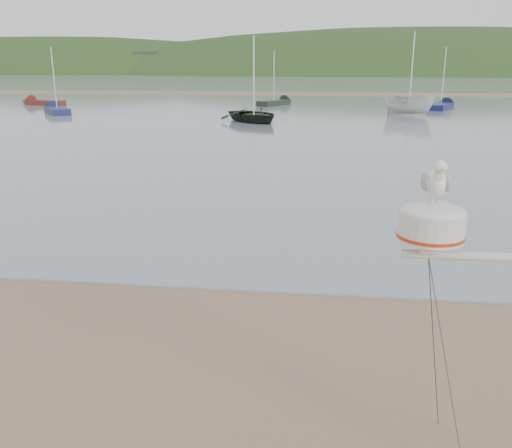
# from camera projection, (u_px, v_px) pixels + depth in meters

# --- Properties ---
(ground) EXTENTS (560.00, 560.00, 0.00)m
(ground) POSITION_uv_depth(u_px,v_px,m) (37.00, 420.00, 6.40)
(ground) COLOR #7D5F48
(ground) RESTS_ON ground
(water) EXTENTS (560.00, 256.00, 0.04)m
(water) POSITION_uv_depth(u_px,v_px,m) (312.00, 80.00, 131.94)
(water) COLOR gray
(water) RESTS_ON ground
(sandbar) EXTENTS (560.00, 7.00, 0.07)m
(sandbar) POSITION_uv_depth(u_px,v_px,m) (300.00, 94.00, 72.95)
(sandbar) COLOR #7D5F48
(sandbar) RESTS_ON water
(hill_ridge) EXTENTS (620.00, 180.00, 80.00)m
(hill_ridge) POSITION_uv_depth(u_px,v_px,m) (359.00, 120.00, 233.35)
(hill_ridge) COLOR #1F3716
(hill_ridge) RESTS_ON ground
(far_cottages) EXTENTS (294.40, 6.30, 8.00)m
(far_cottages) POSITION_uv_depth(u_px,v_px,m) (325.00, 63.00, 191.32)
(far_cottages) COLOR beige
(far_cottages) RESTS_ON ground
(boat_dark) EXTENTS (3.31, 3.04, 4.89)m
(boat_dark) POSITION_uv_depth(u_px,v_px,m) (254.00, 86.00, 37.53)
(boat_dark) COLOR black
(boat_dark) RESTS_ON water
(boat_white) EXTENTS (2.41, 2.40, 4.48)m
(boat_white) POSITION_uv_depth(u_px,v_px,m) (411.00, 86.00, 42.27)
(boat_white) COLOR silver
(boat_white) RESTS_ON water
(sailboat_dark_mid) EXTENTS (3.76, 5.48, 5.51)m
(sailboat_dark_mid) POSITION_uv_depth(u_px,v_px,m) (281.00, 102.00, 54.14)
(sailboat_dark_mid) COLOR black
(sailboat_dark_mid) RESTS_ON ground
(dinghy_red_far) EXTENTS (5.79, 3.45, 1.39)m
(dinghy_red_far) POSITION_uv_depth(u_px,v_px,m) (36.00, 102.00, 54.05)
(dinghy_red_far) COLOR #591E14
(dinghy_red_far) RESTS_ON ground
(sailboat_blue_near) EXTENTS (4.51, 5.39, 5.70)m
(sailboat_blue_near) POSITION_uv_depth(u_px,v_px,m) (54.00, 109.00, 45.54)
(sailboat_blue_near) COLOR #141947
(sailboat_blue_near) RESTS_ON ground
(sailboat_blue_far) EXTENTS (3.67, 5.86, 5.80)m
(sailboat_blue_far) POSITION_uv_depth(u_px,v_px,m) (444.00, 105.00, 49.77)
(sailboat_blue_far) COLOR #141947
(sailboat_blue_far) RESTS_ON ground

